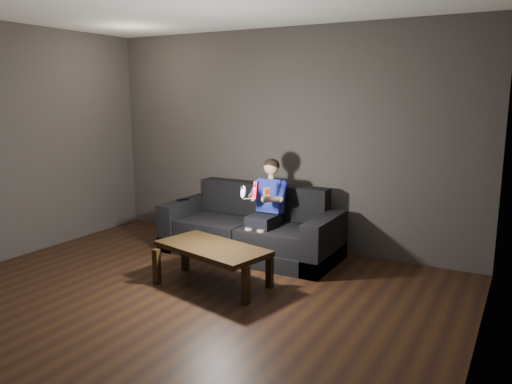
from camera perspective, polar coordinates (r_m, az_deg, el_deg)
The scene contains 9 objects.
floor at distance 4.56m, azimuth -11.51°, elevation -13.66°, with size 5.00×5.00×0.00m, color black.
back_wall at distance 6.28m, azimuth 3.04°, elevation 6.06°, with size 5.00×0.04×2.70m, color #3E3936.
right_wall at distance 3.17m, azimuth 24.17°, elevation 0.30°, with size 0.04×5.00×2.70m, color #3E3936.
sofa at distance 6.01m, azimuth -0.54°, elevation -4.65°, with size 2.11×0.91×0.82m.
child at distance 5.75m, azimuth 1.25°, elevation -1.00°, with size 0.44×0.54×1.08m.
wii_remote_red at distance 5.31m, azimuth -0.05°, elevation 0.23°, with size 0.05×0.07×0.19m.
nunchuk_white at distance 5.40m, azimuth -1.47°, elevation 0.00°, with size 0.06×0.09×0.15m.
wii_remote_black at distance 6.39m, azimuth -8.33°, elevation -0.84°, with size 0.08×0.17×0.03m.
coffee_table at distance 5.02m, azimuth -5.01°, elevation -6.76°, with size 1.25×0.82×0.42m.
Camera 1 is at (2.75, -3.12, 1.88)m, focal length 35.00 mm.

